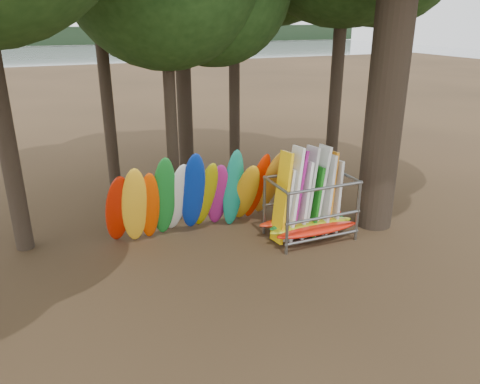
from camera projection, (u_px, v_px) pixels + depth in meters
name	position (u px, v px, depth m)	size (l,w,h in m)	color
ground	(247.00, 257.00, 13.36)	(120.00, 120.00, 0.00)	#47331E
lake	(75.00, 65.00, 65.11)	(160.00, 160.00, 0.00)	gray
far_shore	(56.00, 36.00, 107.53)	(160.00, 4.00, 4.00)	black
kayak_row	(198.00, 196.00, 14.28)	(5.69, 2.13, 3.07)	red
storage_rack	(310.00, 209.00, 14.28)	(2.97, 1.50, 2.90)	slate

